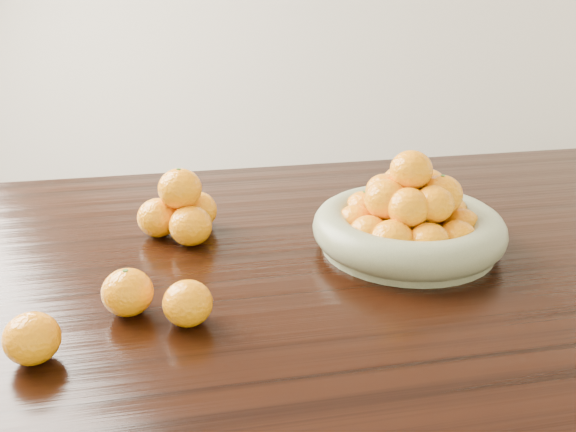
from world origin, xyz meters
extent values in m
cube|color=black|center=(0.00, 0.00, 0.73)|extent=(2.00, 1.00, 0.04)
cube|color=black|center=(0.93, 0.43, 0.35)|extent=(0.08, 0.08, 0.71)
cylinder|color=gray|center=(0.26, -0.02, 0.76)|extent=(0.30, 0.30, 0.02)
torus|color=gray|center=(0.26, -0.02, 0.79)|extent=(0.33, 0.33, 0.06)
ellipsoid|color=#FB9607|center=(0.34, 0.01, 0.80)|extent=(0.08, 0.08, 0.07)
ellipsoid|color=#FB9607|center=(0.31, 0.06, 0.80)|extent=(0.07, 0.07, 0.07)
ellipsoid|color=#FB9607|center=(0.26, 0.08, 0.80)|extent=(0.08, 0.08, 0.07)
ellipsoid|color=#FB9607|center=(0.20, 0.06, 0.80)|extent=(0.07, 0.07, 0.07)
ellipsoid|color=#FB9607|center=(0.17, 0.01, 0.80)|extent=(0.07, 0.07, 0.06)
ellipsoid|color=#FB9607|center=(0.18, -0.05, 0.80)|extent=(0.07, 0.07, 0.06)
ellipsoid|color=#FB9607|center=(0.21, -0.08, 0.80)|extent=(0.07, 0.07, 0.07)
ellipsoid|color=#FB9607|center=(0.26, -0.10, 0.80)|extent=(0.07, 0.07, 0.07)
ellipsoid|color=#FB9607|center=(0.32, -0.09, 0.80)|extent=(0.07, 0.07, 0.06)
ellipsoid|color=#FB9607|center=(0.35, -0.04, 0.80)|extent=(0.07, 0.07, 0.06)
ellipsoid|color=#FB9607|center=(0.27, -0.02, 0.80)|extent=(0.07, 0.07, 0.07)
ellipsoid|color=#FB9607|center=(0.31, 0.02, 0.85)|extent=(0.08, 0.08, 0.07)
ellipsoid|color=#FB9607|center=(0.26, 0.04, 0.85)|extent=(0.07, 0.07, 0.07)
ellipsoid|color=#FB9607|center=(0.23, 0.02, 0.85)|extent=(0.07, 0.07, 0.06)
ellipsoid|color=#FB9607|center=(0.22, -0.02, 0.85)|extent=(0.07, 0.07, 0.07)
ellipsoid|color=#FB9607|center=(0.24, -0.06, 0.85)|extent=(0.07, 0.07, 0.07)
ellipsoid|color=#FB9607|center=(0.29, -0.06, 0.85)|extent=(0.07, 0.07, 0.06)
ellipsoid|color=#FB9607|center=(0.31, -0.03, 0.85)|extent=(0.07, 0.07, 0.07)
ellipsoid|color=#FB9607|center=(0.26, -0.01, 0.89)|extent=(0.07, 0.07, 0.07)
ellipsoid|color=#FB9607|center=(-0.11, 0.08, 0.79)|extent=(0.08, 0.08, 0.07)
ellipsoid|color=#FB9607|center=(-0.10, 0.15, 0.79)|extent=(0.08, 0.08, 0.07)
ellipsoid|color=#FB9607|center=(-0.17, 0.13, 0.79)|extent=(0.08, 0.08, 0.07)
ellipsoid|color=#FB9607|center=(-0.12, 0.12, 0.84)|extent=(0.08, 0.08, 0.07)
ellipsoid|color=#FB9607|center=(-0.21, -0.15, 0.78)|extent=(0.07, 0.07, 0.07)
ellipsoid|color=#FB9607|center=(-0.33, -0.25, 0.78)|extent=(0.07, 0.07, 0.07)
ellipsoid|color=#FB9607|center=(-0.13, -0.19, 0.78)|extent=(0.07, 0.07, 0.07)
camera|label=1|loc=(-0.14, -0.98, 1.23)|focal=40.00mm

